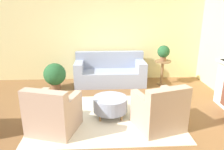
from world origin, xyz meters
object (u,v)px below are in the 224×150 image
Objects in this scene: couch at (110,73)px; potted_plant_on_side_table at (164,52)px; ottoman_table at (110,104)px; armchair_right at (160,112)px; side_table at (162,69)px; armchair_left at (53,114)px; potted_plant_floor at (55,75)px.

potted_plant_on_side_table is (1.54, -0.11, 0.63)m from couch.
potted_plant_on_side_table reaches higher than ottoman_table.
ottoman_table is at bearing -92.32° from couch.
armchair_right is 1.05m from ottoman_table.
side_table is at bearing 73.68° from armchair_right.
potted_plant_on_side_table reaches higher than couch.
armchair_left is 1.41× the size of side_table.
armchair_right is 2.62m from potted_plant_on_side_table.
potted_plant_on_side_table is 3.14m from potted_plant_floor.
side_table is 1.59× the size of potted_plant_on_side_table.
couch is at bearing 65.57° from armchair_left.
potted_plant_on_side_table is (0.71, 2.44, 0.62)m from armchair_right.
couch reaches higher than ottoman_table.
potted_plant_floor reaches higher than ottoman_table.
potted_plant_on_side_table is (-0.00, 0.00, 0.50)m from side_table.
ottoman_table is at bearing -48.72° from potted_plant_floor.
potted_plant_floor is (-3.08, -0.24, -0.06)m from side_table.
armchair_left is (-1.16, -2.55, 0.01)m from couch.
potted_plant_on_side_table reaches higher than armchair_left.
armchair_right is 2.55m from side_table.
armchair_left is 1.20m from ottoman_table.
potted_plant_on_side_table is 0.61× the size of potted_plant_floor.
potted_plant_floor is (-1.55, -0.36, 0.08)m from couch.
couch is at bearing 175.72° from potted_plant_on_side_table.
couch is 2.86× the size of side_table.
potted_plant_on_side_table is at bearing 49.73° from ottoman_table.
ottoman_table is 2.22m from potted_plant_floor.
potted_plant_floor is at bearing -175.51° from side_table.
couch is at bearing 87.68° from ottoman_table.
potted_plant_floor is at bearing 99.96° from armchair_left.
potted_plant_on_side_table is (1.62, 1.91, 0.69)m from ottoman_table.
side_table is (1.62, 1.91, 0.20)m from ottoman_table.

